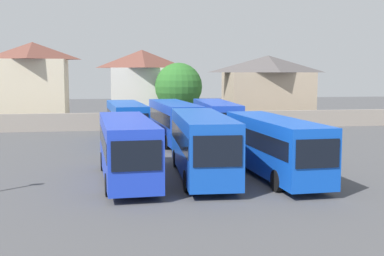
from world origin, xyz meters
The scene contains 12 objects.
ground centered at (0.00, 18.00, 0.00)m, with size 140.00×140.00×0.00m, color #4C4C4F.
depot_boundary_wall centered at (0.00, 24.86, 0.90)m, with size 56.00×0.50×1.80m, color gray.
bus_1 centered at (-4.04, 0.22, 1.93)m, with size 3.03×10.64×3.38m.
bus_2 centered at (0.13, 0.39, 2.02)m, with size 3.06×10.87×3.55m.
bus_3 centered at (4.15, -0.14, 1.91)m, with size 2.95×10.96×3.33m.
bus_4 centered at (-3.58, 14.92, 1.93)m, with size 3.21×10.34×3.37m.
bus_5 centered at (0.39, 14.81, 1.94)m, with size 3.28×11.76×3.39m.
bus_6 centered at (3.97, 14.69, 1.95)m, with size 2.90×11.20×3.41m.
house_terrace_left centered at (-13.29, 31.61, 4.70)m, with size 7.58×6.42×9.25m.
house_terrace_centre centered at (-1.14, 32.16, 4.33)m, with size 7.57×7.42×8.51m.
house_terrace_right centered at (13.81, 31.24, 4.03)m, with size 10.44×6.50×7.91m.
tree_left_of_lot centered at (2.49, 27.36, 4.36)m, with size 5.15×5.15×6.95m.
Camera 1 is at (-4.90, -27.04, 5.88)m, focal length 47.21 mm.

